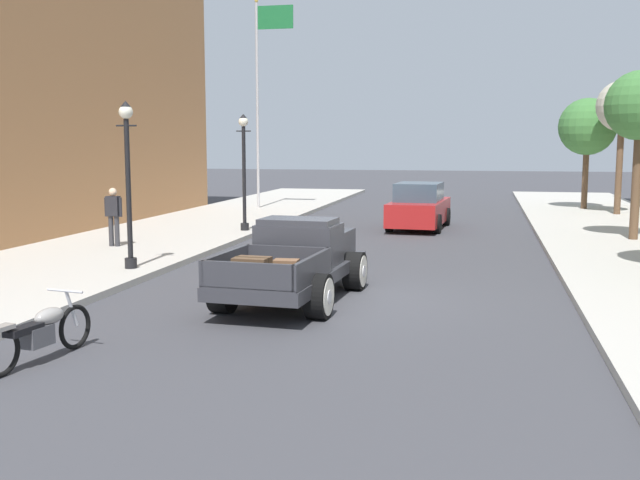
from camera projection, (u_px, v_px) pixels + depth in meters
name	position (u px, v px, depth m)	size (l,w,h in m)	color
ground_plane	(337.00, 298.00, 14.63)	(140.00, 140.00, 0.00)	#3D3D42
sidewalk_left	(12.00, 280.00, 16.17)	(5.50, 64.00, 0.15)	#B7B2A8
hotrod_truck_gunmetal	(298.00, 260.00, 14.58)	(2.39, 5.02, 1.58)	#333338
motorcycle_parked	(40.00, 331.00, 10.29)	(0.62, 2.11, 0.93)	black
car_background_red	(419.00, 207.00, 26.41)	(2.09, 4.41, 1.65)	#AD1E1E
pedestrian_sidewalk_left	(113.00, 213.00, 20.81)	(0.53, 0.22, 1.65)	#333338
street_lamp_near	(128.00, 172.00, 16.96)	(0.50, 0.32, 3.85)	black
street_lamp_far	(244.00, 163.00, 24.47)	(0.50, 0.32, 3.85)	black
flagpole	(262.00, 81.00, 32.74)	(1.74, 0.16, 9.16)	#B2B2B7
street_tree_second	(640.00, 107.00, 21.94)	(2.07, 2.07, 5.05)	brown
street_tree_third	(622.00, 108.00, 29.84)	(2.06, 2.06, 5.42)	brown
street_tree_farthest	(587.00, 127.00, 32.49)	(2.50, 2.50, 4.87)	brown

